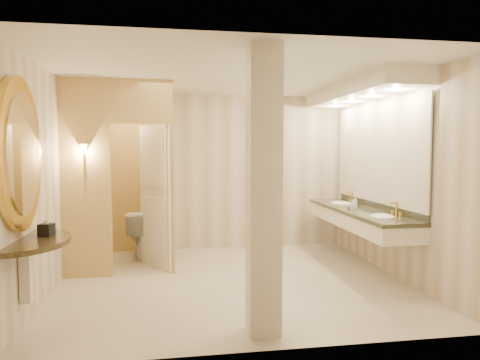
# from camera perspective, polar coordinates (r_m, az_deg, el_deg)

# --- Properties ---
(floor) EXTENTS (4.50, 4.50, 0.00)m
(floor) POSITION_cam_1_polar(r_m,az_deg,el_deg) (5.83, -1.06, -13.35)
(floor) COLOR beige
(floor) RESTS_ON ground
(ceiling) EXTENTS (4.50, 4.50, 0.00)m
(ceiling) POSITION_cam_1_polar(r_m,az_deg,el_deg) (5.65, -1.09, 13.81)
(ceiling) COLOR silver
(ceiling) RESTS_ON wall_back
(wall_back) EXTENTS (4.50, 0.02, 2.70)m
(wall_back) POSITION_cam_1_polar(r_m,az_deg,el_deg) (7.56, -3.16, 1.05)
(wall_back) COLOR beige
(wall_back) RESTS_ON floor
(wall_front) EXTENTS (4.50, 0.02, 2.70)m
(wall_front) POSITION_cam_1_polar(r_m,az_deg,el_deg) (3.62, 3.30, -2.17)
(wall_front) COLOR beige
(wall_front) RESTS_ON floor
(wall_left) EXTENTS (0.02, 4.00, 2.70)m
(wall_left) POSITION_cam_1_polar(r_m,az_deg,el_deg) (5.72, -24.00, -0.24)
(wall_left) COLOR beige
(wall_left) RESTS_ON floor
(wall_right) EXTENTS (0.02, 4.00, 2.70)m
(wall_right) POSITION_cam_1_polar(r_m,az_deg,el_deg) (6.30, 19.66, 0.23)
(wall_right) COLOR beige
(wall_right) RESTS_ON floor
(toilet_closet) EXTENTS (1.50, 1.55, 2.70)m
(toilet_closet) POSITION_cam_1_polar(r_m,az_deg,el_deg) (6.50, -12.19, 0.80)
(toilet_closet) COLOR #DBBF73
(toilet_closet) RESTS_ON floor
(wall_sconce) EXTENTS (0.14, 0.14, 0.42)m
(wall_sconce) POSITION_cam_1_polar(r_m,az_deg,el_deg) (6.05, -20.07, 3.70)
(wall_sconce) COLOR gold
(wall_sconce) RESTS_ON toilet_closet
(vanity) EXTENTS (0.75, 2.82, 2.09)m
(vanity) POSITION_cam_1_polar(r_m,az_deg,el_deg) (6.52, 15.94, 2.89)
(vanity) COLOR white
(vanity) RESTS_ON floor
(console_shelf) EXTENTS (1.14, 1.14, 2.02)m
(console_shelf) POSITION_cam_1_polar(r_m,az_deg,el_deg) (4.61, -27.25, -1.25)
(console_shelf) COLOR black
(console_shelf) RESTS_ON floor
(pillar) EXTENTS (0.30, 0.30, 2.70)m
(pillar) POSITION_cam_1_polar(r_m,az_deg,el_deg) (3.99, 3.17, -1.59)
(pillar) COLOR white
(pillar) RESTS_ON floor
(tissue_box) EXTENTS (0.15, 0.15, 0.13)m
(tissue_box) POSITION_cam_1_polar(r_m,az_deg,el_deg) (4.74, -24.40, -6.08)
(tissue_box) COLOR black
(tissue_box) RESTS_ON console_shelf
(toilet) EXTENTS (0.45, 0.77, 0.78)m
(toilet) POSITION_cam_1_polar(r_m,az_deg,el_deg) (7.14, -13.05, -7.00)
(toilet) COLOR white
(toilet) RESTS_ON floor
(soap_bottle_a) EXTENTS (0.07, 0.07, 0.14)m
(soap_bottle_a) POSITION_cam_1_polar(r_m,az_deg,el_deg) (6.45, 14.75, -3.22)
(soap_bottle_a) COLOR beige
(soap_bottle_a) RESTS_ON vanity
(soap_bottle_b) EXTENTS (0.10, 0.10, 0.12)m
(soap_bottle_b) POSITION_cam_1_polar(r_m,az_deg,el_deg) (6.55, 14.39, -3.18)
(soap_bottle_b) COLOR silver
(soap_bottle_b) RESTS_ON vanity
(soap_bottle_c) EXTENTS (0.10, 0.10, 0.19)m
(soap_bottle_c) POSITION_cam_1_polar(r_m,az_deg,el_deg) (6.51, 15.06, -2.89)
(soap_bottle_c) COLOR #C6B28C
(soap_bottle_c) RESTS_ON vanity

